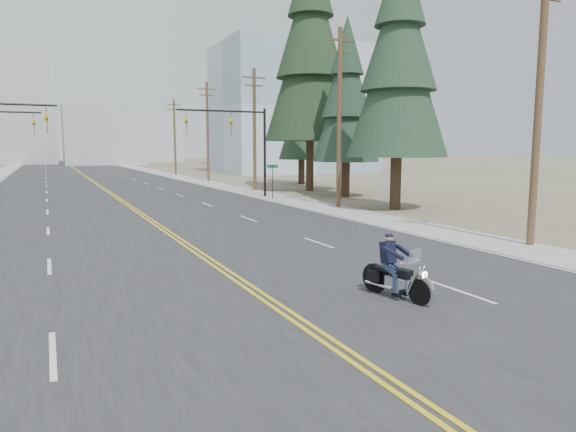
# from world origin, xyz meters

# --- Properties ---
(ground_plane) EXTENTS (400.00, 400.00, 0.00)m
(ground_plane) POSITION_xyz_m (0.00, 0.00, 0.00)
(ground_plane) COLOR #776D56
(ground_plane) RESTS_ON ground
(road) EXTENTS (20.00, 200.00, 0.01)m
(road) POSITION_xyz_m (0.00, 70.00, 0.01)
(road) COLOR #303033
(road) RESTS_ON ground
(sidewalk_right) EXTENTS (3.00, 200.00, 0.01)m
(sidewalk_right) POSITION_xyz_m (11.50, 70.00, 0.01)
(sidewalk_right) COLOR #A5A5A0
(sidewalk_right) RESTS_ON ground
(traffic_mast_right) EXTENTS (7.10, 0.26, 7.00)m
(traffic_mast_right) POSITION_xyz_m (8.98, 32.00, 4.94)
(traffic_mast_right) COLOR black
(traffic_mast_right) RESTS_ON ground
(street_sign) EXTENTS (0.90, 0.06, 2.62)m
(street_sign) POSITION_xyz_m (10.80, 30.00, 1.80)
(street_sign) COLOR black
(street_sign) RESTS_ON ground
(utility_pole_a) EXTENTS (2.20, 0.30, 11.00)m
(utility_pole_a) POSITION_xyz_m (12.50, 8.00, 5.73)
(utility_pole_a) COLOR brown
(utility_pole_a) RESTS_ON ground
(utility_pole_b) EXTENTS (2.20, 0.30, 11.50)m
(utility_pole_b) POSITION_xyz_m (12.50, 23.00, 5.98)
(utility_pole_b) COLOR brown
(utility_pole_b) RESTS_ON ground
(utility_pole_c) EXTENTS (2.20, 0.30, 11.00)m
(utility_pole_c) POSITION_xyz_m (12.50, 38.00, 5.73)
(utility_pole_c) COLOR brown
(utility_pole_c) RESTS_ON ground
(utility_pole_d) EXTENTS (2.20, 0.30, 11.50)m
(utility_pole_d) POSITION_xyz_m (12.50, 53.00, 5.98)
(utility_pole_d) COLOR brown
(utility_pole_d) RESTS_ON ground
(utility_pole_e) EXTENTS (2.20, 0.30, 11.00)m
(utility_pole_e) POSITION_xyz_m (12.50, 70.00, 5.73)
(utility_pole_e) COLOR brown
(utility_pole_e) RESTS_ON ground
(glass_building) EXTENTS (24.00, 16.00, 20.00)m
(glass_building) POSITION_xyz_m (32.00, 70.00, 10.00)
(glass_building) COLOR #9EB5CC
(glass_building) RESTS_ON ground
(haze_bldg_b) EXTENTS (18.00, 14.00, 14.00)m
(haze_bldg_b) POSITION_xyz_m (8.00, 125.00, 7.00)
(haze_bldg_b) COLOR #ADB2B7
(haze_bldg_b) RESTS_ON ground
(haze_bldg_c) EXTENTS (16.00, 12.00, 18.00)m
(haze_bldg_c) POSITION_xyz_m (40.00, 110.00, 9.00)
(haze_bldg_c) COLOR #B7BCC6
(haze_bldg_c) RESTS_ON ground
(haze_bldg_d) EXTENTS (20.00, 15.00, 26.00)m
(haze_bldg_d) POSITION_xyz_m (-12.00, 140.00, 13.00)
(haze_bldg_d) COLOR #ADB2B7
(haze_bldg_d) RESTS_ON ground
(haze_bldg_e) EXTENTS (14.00, 14.00, 12.00)m
(haze_bldg_e) POSITION_xyz_m (25.00, 150.00, 6.00)
(haze_bldg_e) COLOR #B7BCC6
(haze_bldg_e) RESTS_ON ground
(motorcyclist) EXTENTS (1.35, 2.29, 1.68)m
(motorcyclist) POSITION_xyz_m (3.10, 4.28, 0.84)
(motorcyclist) COLOR black
(motorcyclist) RESTS_ON ground
(conifer_near) EXTENTS (6.28, 6.28, 16.62)m
(conifer_near) POSITION_xyz_m (15.17, 20.41, 9.54)
(conifer_near) COLOR #382619
(conifer_near) RESTS_ON ground
(conifer_mid) EXTENTS (5.28, 5.28, 14.09)m
(conifer_mid) POSITION_xyz_m (16.77, 29.07, 8.09)
(conifer_mid) COLOR #382619
(conifer_mid) RESTS_ON ground
(conifer_tall) EXTENTS (8.18, 8.18, 22.73)m
(conifer_tall) POSITION_xyz_m (16.97, 35.61, 13.05)
(conifer_tall) COLOR #382619
(conifer_tall) RESTS_ON ground
(conifer_far) EXTENTS (5.02, 5.02, 13.44)m
(conifer_far) POSITION_xyz_m (20.36, 44.07, 7.71)
(conifer_far) COLOR #382619
(conifer_far) RESTS_ON ground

